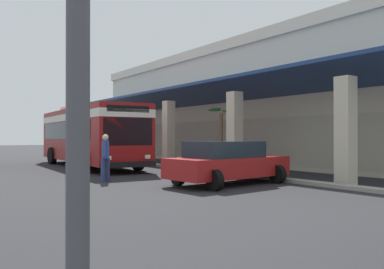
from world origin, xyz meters
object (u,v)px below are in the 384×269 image
transit_bus (89,133)px  pedestrian (105,155)px  parked_sedan_red (228,162)px  potted_palm (221,156)px

transit_bus → pedestrian: bearing=-16.6°
parked_sedan_red → pedestrian: (-3.25, -3.03, 0.22)m
pedestrian → potted_palm: size_ratio=0.55×
transit_bus → parked_sedan_red: 10.65m
parked_sedan_red → potted_palm: (-4.59, 3.55, -0.06)m
pedestrian → transit_bus: bearing=163.4°
transit_bus → parked_sedan_red: (10.56, 0.86, -1.10)m
transit_bus → pedestrian: transit_bus is taller
transit_bus → parked_sedan_red: transit_bus is taller
transit_bus → potted_palm: size_ratio=3.68×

